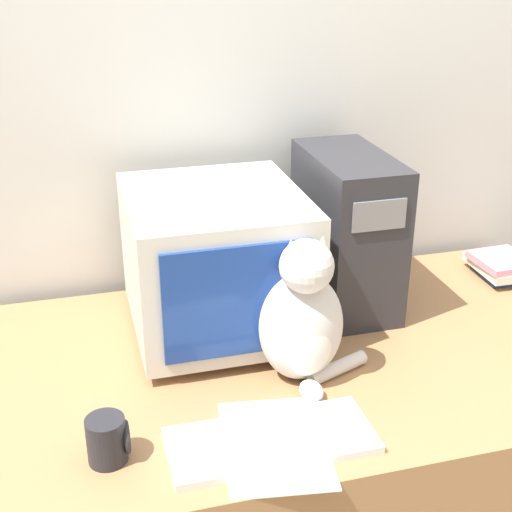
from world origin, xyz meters
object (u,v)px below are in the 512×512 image
keyboard (271,440)px  cat (303,320)px  computer_tower (346,230)px  crt_monitor (216,261)px  mug (108,440)px  book_stack (500,266)px  pen (227,429)px

keyboard → cat: cat is taller
computer_tower → keyboard: 0.70m
crt_monitor → cat: (0.14, -0.28, -0.04)m
mug → keyboard: bearing=-7.0°
crt_monitor → mug: bearing=-125.1°
crt_monitor → mug: crt_monitor is taller
book_stack → pen: (-0.96, -0.50, -0.03)m
crt_monitor → keyboard: 0.52m
computer_tower → book_stack: computer_tower is taller
computer_tower → crt_monitor: bearing=-170.5°
computer_tower → book_stack: size_ratio=2.12×
computer_tower → mug: bearing=-143.5°
crt_monitor → keyboard: size_ratio=1.14×
keyboard → cat: (0.14, 0.21, 0.15)m
book_stack → keyboard: bearing=-147.5°
cat → computer_tower: bearing=56.8°
computer_tower → mug: (-0.69, -0.51, -0.16)m
crt_monitor → pen: crt_monitor is taller
computer_tower → pen: bearing=-132.8°
keyboard → book_stack: book_stack is taller
mug → book_stack: bearing=23.6°
crt_monitor → mug: 0.57m
cat → mug: bearing=-157.6°
keyboard → mug: size_ratio=4.32×
crt_monitor → pen: bearing=-99.7°
crt_monitor → cat: size_ratio=1.32×
cat → crt_monitor: bearing=118.4°
cat → pen: 0.30m
crt_monitor → keyboard: bearing=-89.6°
pen → mug: bearing=-173.8°
computer_tower → cat: computer_tower is taller
cat → mug: 0.50m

